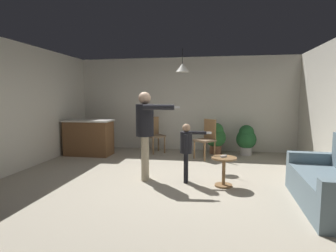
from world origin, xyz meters
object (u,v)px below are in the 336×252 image
object	(u,v)px
potted_plant_corner	(246,139)
side_table_by_couch	(224,168)
person_adult	(146,126)
potted_plant_by_wall	(216,137)
spare_remote_on_table	(223,156)
couch_floral	(336,185)
dining_chair_near_wall	(207,137)
person_child	(187,146)
dining_chair_by_counter	(155,133)
kitchen_counter	(89,137)

from	to	relation	value
potted_plant_corner	side_table_by_couch	bearing A→B (deg)	-103.88
side_table_by_couch	person_adult	distance (m)	1.61
potted_plant_by_wall	spare_remote_on_table	bearing A→B (deg)	-87.40
couch_floral	dining_chair_near_wall	xyz separation A→B (m)	(-1.89, 2.81, 0.21)
side_table_by_couch	dining_chair_near_wall	size ratio (longest dim) A/B	0.52
potted_plant_corner	couch_floral	bearing A→B (deg)	-75.85
couch_floral	person_child	size ratio (longest dim) A/B	1.69
couch_floral	person_adult	size ratio (longest dim) A/B	1.11
dining_chair_near_wall	spare_remote_on_table	world-z (taller)	dining_chair_near_wall
person_adult	person_child	world-z (taller)	person_adult
dining_chair_by_counter	couch_floral	bearing A→B (deg)	94.47
kitchen_counter	potted_plant_corner	distance (m)	4.23
couch_floral	potted_plant_corner	xyz separation A→B (m)	(-0.86, 3.40, 0.12)
person_adult	potted_plant_corner	bearing A→B (deg)	134.41
person_adult	spare_remote_on_table	xyz separation A→B (m)	(1.43, -0.17, -0.49)
person_child	dining_chair_near_wall	world-z (taller)	person_child
dining_chair_near_wall	person_adult	bearing A→B (deg)	102.67
person_child	spare_remote_on_table	size ratio (longest dim) A/B	8.33
kitchen_counter	side_table_by_couch	size ratio (longest dim) A/B	2.42
person_adult	dining_chair_by_counter	xyz separation A→B (m)	(-0.39, 2.51, -0.48)
dining_chair_near_wall	potted_plant_by_wall	size ratio (longest dim) A/B	1.17
dining_chair_near_wall	spare_remote_on_table	size ratio (longest dim) A/B	7.69
spare_remote_on_table	person_child	bearing A→B (deg)	168.10
person_adult	potted_plant_corner	distance (m)	3.37
person_adult	person_child	bearing A→B (deg)	81.76
person_adult	potted_plant_corner	xyz separation A→B (m)	(2.11, 2.57, -0.58)
kitchen_counter	spare_remote_on_table	xyz separation A→B (m)	(3.49, -2.03, 0.06)
person_child	potted_plant_corner	distance (m)	2.93
dining_chair_by_counter	kitchen_counter	bearing A→B (deg)	-19.50
person_adult	dining_chair_by_counter	bearing A→B (deg)	-177.17
person_adult	spare_remote_on_table	size ratio (longest dim) A/B	12.74
couch_floral	person_child	world-z (taller)	person_child
kitchen_counter	person_child	size ratio (longest dim) A/B	1.16
dining_chair_by_counter	spare_remote_on_table	world-z (taller)	dining_chair_by_counter
kitchen_counter	potted_plant_by_wall	xyz separation A→B (m)	(3.36, 0.77, -0.01)
couch_floral	kitchen_counter	size ratio (longest dim) A/B	1.45
side_table_by_couch	dining_chair_near_wall	distance (m)	2.16
couch_floral	dining_chair_near_wall	size ratio (longest dim) A/B	1.83
kitchen_counter	potted_plant_corner	size ratio (longest dim) A/B	1.55
person_adult	dining_chair_near_wall	distance (m)	2.30
kitchen_counter	potted_plant_by_wall	distance (m)	3.45
kitchen_counter	person_adult	distance (m)	2.83
side_table_by_couch	potted_plant_corner	world-z (taller)	potted_plant_corner
side_table_by_couch	dining_chair_near_wall	xyz separation A→B (m)	(-0.36, 2.12, 0.22)
couch_floral	spare_remote_on_table	size ratio (longest dim) A/B	14.09
person_child	dining_chair_by_counter	world-z (taller)	person_child
side_table_by_couch	couch_floral	bearing A→B (deg)	-24.22
person_child	potted_plant_by_wall	world-z (taller)	person_child
potted_plant_by_wall	spare_remote_on_table	xyz separation A→B (m)	(0.13, -2.80, 0.07)
couch_floral	side_table_by_couch	world-z (taller)	couch_floral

